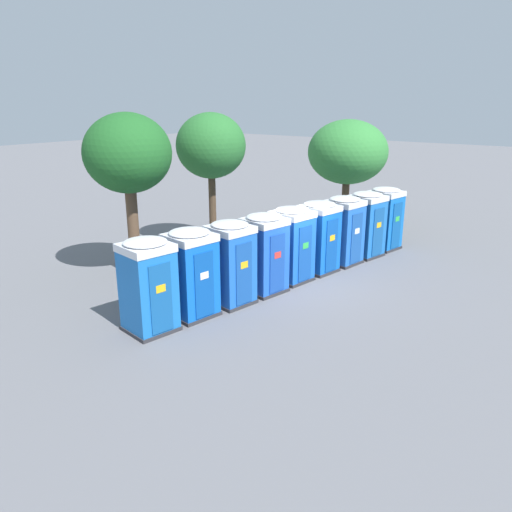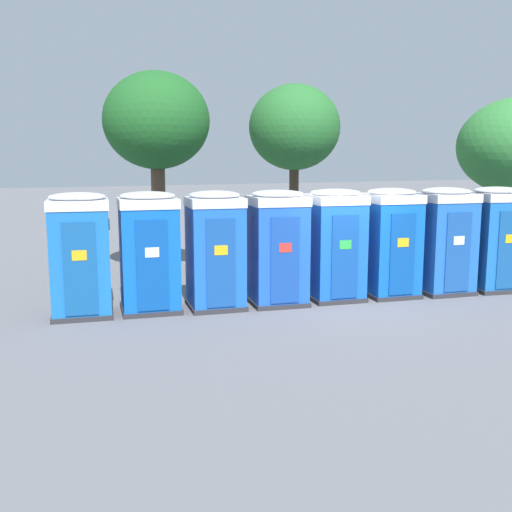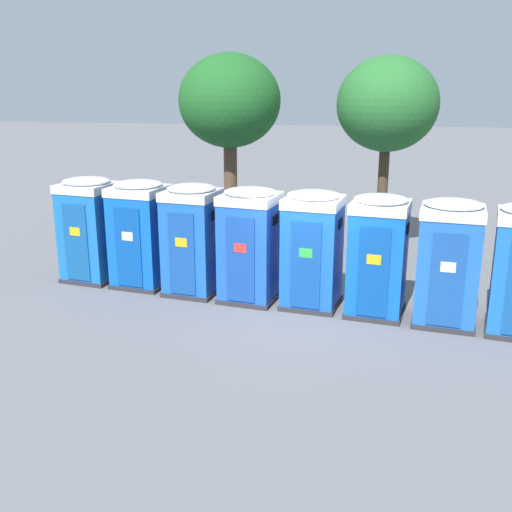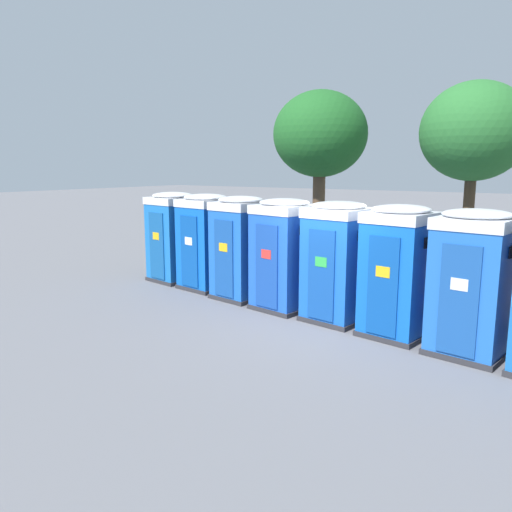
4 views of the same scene
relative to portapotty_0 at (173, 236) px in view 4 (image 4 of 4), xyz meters
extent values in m
plane|color=slate|center=(5.46, -1.18, -1.28)|extent=(120.00, 120.00, 0.00)
cube|color=#2D2D33|center=(0.00, 0.01, -1.23)|extent=(1.39, 1.38, 0.10)
cube|color=blue|center=(0.00, 0.01, -0.13)|extent=(1.33, 1.31, 2.10)
cube|color=#145196|center=(-0.09, -0.57, -0.21)|extent=(0.63, 0.13, 1.85)
cube|color=yellow|center=(-0.10, -0.59, 0.07)|extent=(0.28, 0.05, 0.20)
cube|color=black|center=(0.58, -0.09, 0.60)|extent=(0.08, 0.36, 0.20)
cube|color=silver|center=(0.00, 0.01, 1.02)|extent=(1.37, 1.35, 0.20)
ellipsoid|color=silver|center=(0.00, 0.01, 1.17)|extent=(1.30, 1.29, 0.18)
cube|color=#2D2D33|center=(1.38, -0.21, -1.23)|extent=(1.39, 1.37, 0.10)
cube|color=blue|center=(1.38, -0.21, -0.13)|extent=(1.33, 1.30, 2.10)
cube|color=#0C47A0|center=(1.29, -0.78, -0.21)|extent=(0.64, 0.13, 1.85)
cube|color=white|center=(1.29, -0.80, 0.07)|extent=(0.28, 0.05, 0.20)
cube|color=black|center=(1.97, -0.29, 0.60)|extent=(0.08, 0.36, 0.20)
cube|color=silver|center=(1.38, -0.21, 1.02)|extent=(1.37, 1.34, 0.20)
ellipsoid|color=silver|center=(1.38, -0.21, 1.17)|extent=(1.30, 1.28, 0.18)
cube|color=#2D2D33|center=(2.74, -0.51, -1.23)|extent=(1.33, 1.36, 0.10)
cube|color=blue|center=(2.74, -0.51, -0.13)|extent=(1.27, 1.29, 2.10)
cube|color=#16489A|center=(2.66, -1.09, -0.21)|extent=(0.61, 0.12, 1.85)
cube|color=yellow|center=(2.66, -1.11, 0.07)|extent=(0.28, 0.05, 0.20)
cube|color=black|center=(3.31, -0.59, 0.60)|extent=(0.08, 0.36, 0.20)
cube|color=silver|center=(2.74, -0.51, 1.02)|extent=(1.31, 1.33, 0.20)
ellipsoid|color=silver|center=(2.74, -0.51, 1.17)|extent=(1.25, 1.27, 0.18)
cube|color=#2D2D33|center=(4.12, -0.74, -1.23)|extent=(1.39, 1.38, 0.10)
cube|color=blue|center=(4.12, -0.74, -0.13)|extent=(1.32, 1.31, 2.10)
cube|color=#1744A0|center=(4.03, -1.32, -0.21)|extent=(0.63, 0.13, 1.85)
cube|color=red|center=(4.02, -1.34, 0.07)|extent=(0.28, 0.05, 0.20)
cube|color=black|center=(4.70, -0.84, 0.60)|extent=(0.08, 0.36, 0.20)
cube|color=silver|center=(4.12, -0.74, 1.02)|extent=(1.36, 1.35, 0.20)
ellipsoid|color=silver|center=(4.12, -0.74, 1.17)|extent=(1.30, 1.29, 0.18)
cube|color=#2D2D33|center=(5.51, -0.88, -1.23)|extent=(1.36, 1.36, 0.10)
cube|color=blue|center=(5.51, -0.88, -0.13)|extent=(1.29, 1.29, 2.10)
cube|color=#13479F|center=(5.43, -1.46, -0.21)|extent=(0.62, 0.12, 1.85)
cube|color=green|center=(5.43, -1.48, 0.07)|extent=(0.28, 0.05, 0.20)
cube|color=black|center=(6.09, -0.96, 0.60)|extent=(0.08, 0.36, 0.20)
cube|color=silver|center=(5.51, -0.88, 1.02)|extent=(1.33, 1.33, 0.20)
ellipsoid|color=silver|center=(5.51, -0.88, 1.17)|extent=(1.27, 1.27, 0.18)
cube|color=#2D2D33|center=(6.89, -1.12, -1.23)|extent=(1.34, 1.36, 0.10)
cube|color=blue|center=(6.89, -1.12, -0.13)|extent=(1.27, 1.30, 2.10)
cube|color=#0D479F|center=(6.80, -1.70, -0.21)|extent=(0.61, 0.12, 1.85)
cube|color=yellow|center=(6.80, -1.72, 0.07)|extent=(0.28, 0.05, 0.20)
cube|color=black|center=(7.45, -1.21, 0.60)|extent=(0.08, 0.36, 0.20)
cube|color=silver|center=(6.89, -1.12, 1.02)|extent=(1.31, 1.34, 0.20)
ellipsoid|color=silver|center=(6.89, -1.12, 1.17)|extent=(1.25, 1.27, 0.18)
cube|color=#2D2D33|center=(8.26, -1.39, -1.23)|extent=(1.38, 1.36, 0.10)
cube|color=blue|center=(8.26, -1.39, -0.13)|extent=(1.31, 1.29, 2.10)
cube|color=#194B9B|center=(8.18, -1.96, -0.21)|extent=(0.64, 0.12, 1.85)
cube|color=white|center=(8.17, -1.98, 0.07)|extent=(0.28, 0.05, 0.20)
cube|color=silver|center=(8.26, -1.39, 1.02)|extent=(1.35, 1.33, 0.20)
ellipsoid|color=silver|center=(8.26, -1.39, 1.17)|extent=(1.29, 1.27, 0.18)
cylinder|color=#4C3826|center=(7.06, 4.02, 0.44)|extent=(0.29, 0.29, 3.44)
ellipsoid|color=#286B2D|center=(7.06, 4.02, 2.87)|extent=(2.78, 2.78, 2.59)
cylinder|color=brown|center=(2.69, 3.76, 0.47)|extent=(0.39, 0.39, 3.51)
ellipsoid|color=#1E5B23|center=(2.69, 3.76, 2.95)|extent=(2.89, 2.89, 2.62)
camera|label=1|loc=(-8.05, -9.56, 4.62)|focal=35.00mm
camera|label=2|loc=(-1.70, -12.45, 1.93)|focal=42.00mm
camera|label=3|loc=(6.52, -13.25, 3.40)|focal=42.00mm
camera|label=4|loc=(9.85, -10.35, 1.94)|focal=35.00mm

